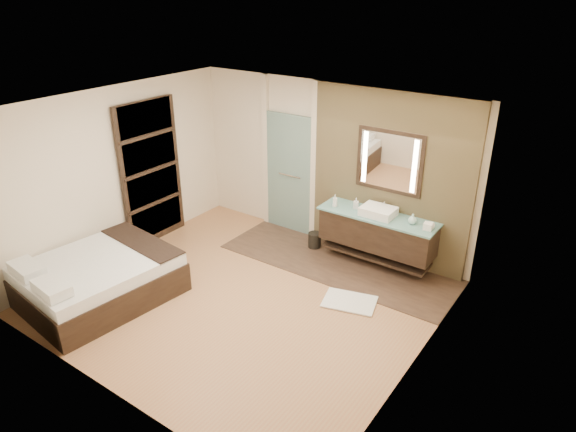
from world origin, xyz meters
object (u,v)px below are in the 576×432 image
Objects in this scene: waste_bin at (315,240)px; mirror_unit at (389,162)px; vanity at (377,232)px; bed at (99,279)px.

mirror_unit is at bearing 15.75° from waste_bin.
bed is at bearing -131.81° from vanity.
vanity is 1.18m from waste_bin.
mirror_unit is at bearing 56.66° from bed.
bed reaches higher than waste_bin.
vanity is 6.91× the size of waste_bin.
mirror_unit is 0.50× the size of bed.
mirror_unit is 4.51m from bed.
vanity is at bearing 3.58° from waste_bin.
vanity is 1.10m from mirror_unit.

